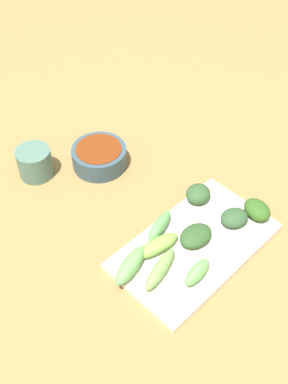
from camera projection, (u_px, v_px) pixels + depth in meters
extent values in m
cube|color=olive|center=(151.00, 205.00, 0.93)|extent=(2.10, 2.10, 0.02)
cylinder|color=#354B57|center=(101.00, 156.00, 0.99)|extent=(0.12, 0.12, 0.04)
cylinder|color=maroon|center=(100.00, 152.00, 0.98)|extent=(0.10, 0.10, 0.02)
cube|color=silver|center=(195.00, 246.00, 0.84)|extent=(0.17, 0.30, 0.01)
ellipsoid|color=#67A657|center=(130.00, 265.00, 0.79)|extent=(0.05, 0.09, 0.03)
ellipsoid|color=#30522B|center=(198.00, 194.00, 0.91)|extent=(0.06, 0.06, 0.03)
ellipsoid|color=#5DA555|center=(160.00, 226.00, 0.85)|extent=(0.04, 0.08, 0.03)
ellipsoid|color=#76A352|center=(160.00, 269.00, 0.79)|extent=(0.05, 0.10, 0.02)
ellipsoid|color=#66AD56|center=(197.00, 272.00, 0.78)|extent=(0.03, 0.07, 0.03)
ellipsoid|color=#2F5A1D|center=(257.00, 210.00, 0.88)|extent=(0.07, 0.06, 0.03)
ellipsoid|color=#78A044|center=(158.00, 245.00, 0.82)|extent=(0.05, 0.09, 0.02)
ellipsoid|color=#2D4D25|center=(196.00, 236.00, 0.84)|extent=(0.05, 0.07, 0.02)
ellipsoid|color=#2F4F2E|center=(234.00, 218.00, 0.87)|extent=(0.06, 0.07, 0.03)
cylinder|color=#4C6F62|center=(35.00, 163.00, 0.96)|extent=(0.07, 0.07, 0.06)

